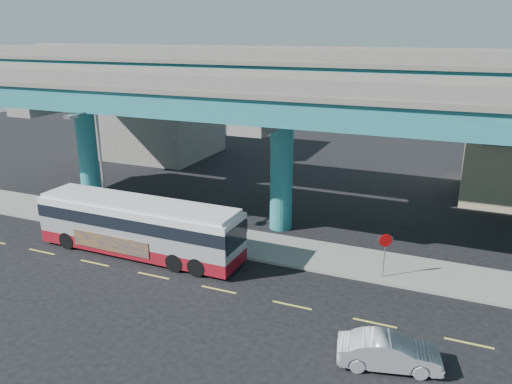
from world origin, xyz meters
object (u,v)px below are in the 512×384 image
at_px(sedan, 389,352).
at_px(parked_car, 117,212).
at_px(stop_sign, 385,246).
at_px(transit_bus, 139,225).
at_px(street_lamp, 94,154).

relative_size(sedan, parked_car, 1.11).
xyz_separation_m(parked_car, stop_sign, (18.46, -1.33, 1.13)).
distance_m(transit_bus, street_lamp, 5.70).
bearing_deg(sedan, street_lamp, 57.81).
bearing_deg(street_lamp, stop_sign, 2.37).
height_order(sedan, stop_sign, stop_sign).
height_order(sedan, street_lamp, street_lamp).
height_order(parked_car, street_lamp, street_lamp).
bearing_deg(transit_bus, sedan, -17.61).
bearing_deg(transit_bus, stop_sign, 10.04).
bearing_deg(parked_car, sedan, -115.67).
bearing_deg(parked_car, stop_sign, -96.10).
xyz_separation_m(transit_bus, parked_car, (-4.50, 3.61, -1.02)).
xyz_separation_m(parked_car, street_lamp, (0.34, -2.08, 4.60)).
bearing_deg(street_lamp, transit_bus, -20.21).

